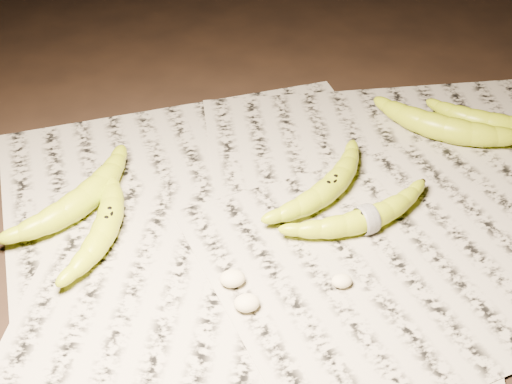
{
  "coord_description": "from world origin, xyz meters",
  "views": [
    {
      "loc": [
        -0.12,
        -0.67,
        0.63
      ],
      "look_at": [
        -0.02,
        0.04,
        0.05
      ],
      "focal_mm": 50.0,
      "sensor_mm": 36.0,
      "label": 1
    }
  ],
  "objects": [
    {
      "name": "banana_upper_a",
      "position": [
        0.29,
        0.18,
        0.03
      ],
      "size": [
        0.21,
        0.17,
        0.04
      ],
      "primitive_type": null,
      "rotation": [
        0.0,
        0.0,
        -0.59
      ],
      "color": "#C9D41A",
      "rests_on": "newspaper_patch"
    },
    {
      "name": "banana_center",
      "position": [
        0.09,
        0.07,
        0.03
      ],
      "size": [
        0.18,
        0.17,
        0.03
      ],
      "primitive_type": null,
      "rotation": [
        0.0,
        0.0,
        0.76
      ],
      "color": "#C9D41A",
      "rests_on": "newspaper_patch"
    },
    {
      "name": "banana_left_b",
      "position": [
        -0.24,
        0.09,
        0.03
      ],
      "size": [
        0.18,
        0.19,
        0.04
      ],
      "primitive_type": null,
      "rotation": [
        0.0,
        0.0,
        0.85
      ],
      "color": "#C9D41A",
      "rests_on": "newspaper_patch"
    },
    {
      "name": "flesh_chunk_a",
      "position": [
        -0.06,
        -0.07,
        0.02
      ],
      "size": [
        0.03,
        0.03,
        0.02
      ],
      "primitive_type": "ellipsoid",
      "color": "beige",
      "rests_on": "newspaper_patch"
    },
    {
      "name": "measuring_tape",
      "position": [
        0.12,
        -0.0,
        0.02
      ],
      "size": [
        0.02,
        0.04,
        0.04
      ],
      "primitive_type": "torus",
      "rotation": [
        0.0,
        1.57,
        0.3
      ],
      "color": "white",
      "rests_on": "newspaper_patch"
    },
    {
      "name": "flesh_chunk_c",
      "position": [
        0.06,
        -0.1,
        0.02
      ],
      "size": [
        0.02,
        0.02,
        0.01
      ],
      "primitive_type": "ellipsoid",
      "color": "beige",
      "rests_on": "newspaper_patch"
    },
    {
      "name": "banana_upper_b",
      "position": [
        0.37,
        0.19,
        0.03
      ],
      "size": [
        0.17,
        0.13,
        0.03
      ],
      "primitive_type": null,
      "rotation": [
        0.0,
        0.0,
        -0.51
      ],
      "color": "#C9D41A",
      "rests_on": "newspaper_patch"
    },
    {
      "name": "banana_left_a",
      "position": [
        -0.21,
        0.04,
        0.03
      ],
      "size": [
        0.1,
        0.2,
        0.03
      ],
      "primitive_type": null,
      "rotation": [
        0.0,
        0.0,
        1.35
      ],
      "color": "#C9D41A",
      "rests_on": "newspaper_patch"
    },
    {
      "name": "flesh_chunk_b",
      "position": [
        -0.05,
        -0.11,
        0.02
      ],
      "size": [
        0.03,
        0.03,
        0.02
      ],
      "primitive_type": "ellipsoid",
      "color": "beige",
      "rests_on": "newspaper_patch"
    },
    {
      "name": "ground",
      "position": [
        0.0,
        0.0,
        0.0
      ],
      "size": [
        3.0,
        3.0,
        0.0
      ],
      "primitive_type": "plane",
      "color": "black",
      "rests_on": "ground"
    },
    {
      "name": "banana_taped",
      "position": [
        0.12,
        -0.0,
        0.02
      ],
      "size": [
        0.2,
        0.11,
        0.03
      ],
      "primitive_type": null,
      "rotation": [
        0.0,
        0.0,
        0.3
      ],
      "color": "#C9D41A",
      "rests_on": "newspaper_patch"
    },
    {
      "name": "newspaper_patch",
      "position": [
        0.04,
        0.03,
        0.0
      ],
      "size": [
        0.9,
        0.7,
        0.01
      ],
      "primitive_type": "cube",
      "color": "#A7A08F",
      "rests_on": "ground"
    }
  ]
}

